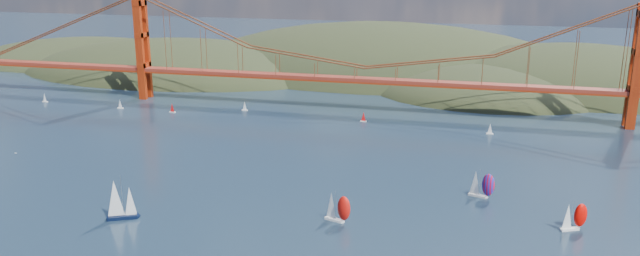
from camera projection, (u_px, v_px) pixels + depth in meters
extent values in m
ellipsoid|color=black|center=(181.00, 87.00, 419.64)|extent=(240.00, 140.00, 64.00)
ellipsoid|color=black|center=(381.00, 93.00, 427.54)|extent=(300.00, 180.00, 96.00)
ellipsoid|color=black|center=(574.00, 108.00, 370.04)|extent=(220.00, 140.00, 76.00)
ellipsoid|color=black|center=(488.00, 107.00, 352.62)|extent=(140.00, 110.00, 48.00)
ellipsoid|color=black|center=(89.00, 68.00, 468.11)|extent=(200.00, 140.00, 44.00)
cube|color=maroon|center=(366.00, 79.00, 304.34)|extent=(440.00, 7.00, 1.60)
cube|color=maroon|center=(365.00, 82.00, 304.66)|extent=(440.00, 7.00, 0.80)
cube|color=maroon|center=(143.00, 47.00, 329.80)|extent=(4.00, 8.50, 55.00)
cube|color=maroon|center=(636.00, 67.00, 272.68)|extent=(4.00, 8.50, 55.00)
cube|color=black|center=(122.00, 217.00, 183.16)|extent=(8.75, 6.05, 1.03)
cylinder|color=#99999E|center=(122.00, 196.00, 181.44)|extent=(0.13, 0.13, 12.42)
cone|color=white|center=(115.00, 198.00, 181.19)|extent=(6.48, 6.48, 10.93)
cone|color=white|center=(130.00, 201.00, 182.40)|extent=(4.63, 4.63, 8.69)
cube|color=white|center=(334.00, 220.00, 181.95)|extent=(6.02, 3.36, 0.70)
cylinder|color=#99999E|center=(335.00, 205.00, 180.53)|extent=(0.09, 0.09, 8.71)
cone|color=white|center=(331.00, 205.00, 181.34)|extent=(4.10, 4.10, 7.66)
ellipsoid|color=red|center=(344.00, 208.00, 179.14)|extent=(4.66, 3.69, 7.32)
cube|color=white|center=(569.00, 229.00, 175.62)|extent=(5.58, 3.75, 0.66)
cylinder|color=#99999E|center=(572.00, 215.00, 174.48)|extent=(0.08, 0.08, 8.19)
cone|color=white|center=(568.00, 216.00, 174.35)|extent=(4.08, 4.08, 7.21)
ellipsoid|color=#F10600|center=(581.00, 215.00, 175.11)|extent=(4.49, 3.83, 6.88)
cube|color=silver|center=(478.00, 195.00, 200.04)|extent=(6.03, 3.36, 0.70)
cylinder|color=#99999E|center=(479.00, 182.00, 198.62)|extent=(0.09, 0.09, 8.72)
cone|color=white|center=(475.00, 182.00, 199.43)|extent=(4.11, 4.11, 7.68)
ellipsoid|color=red|center=(488.00, 185.00, 197.23)|extent=(4.67, 3.70, 7.33)
cube|color=silver|center=(45.00, 102.00, 327.49)|extent=(3.00, 1.00, 0.50)
cone|color=white|center=(45.00, 97.00, 326.86)|extent=(2.00, 2.00, 4.20)
cube|color=silver|center=(120.00, 108.00, 313.86)|extent=(3.00, 1.00, 0.50)
cone|color=white|center=(120.00, 104.00, 313.23)|extent=(2.00, 2.00, 4.20)
cube|color=silver|center=(172.00, 112.00, 305.86)|extent=(3.00, 1.00, 0.50)
cone|color=red|center=(172.00, 107.00, 305.22)|extent=(2.00, 2.00, 4.20)
cube|color=silver|center=(245.00, 110.00, 309.80)|extent=(3.00, 1.00, 0.50)
cone|color=white|center=(245.00, 105.00, 309.17)|extent=(2.00, 2.00, 4.20)
cube|color=silver|center=(490.00, 134.00, 269.15)|extent=(3.00, 1.00, 0.50)
cone|color=white|center=(490.00, 128.00, 268.51)|extent=(2.00, 2.00, 4.20)
cube|color=silver|center=(363.00, 121.00, 289.05)|extent=(3.00, 1.00, 0.50)
cone|color=red|center=(364.00, 116.00, 288.42)|extent=(2.00, 2.00, 4.20)
ellipsoid|color=white|center=(16.00, 153.00, 174.61)|extent=(0.90, 0.25, 0.17)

